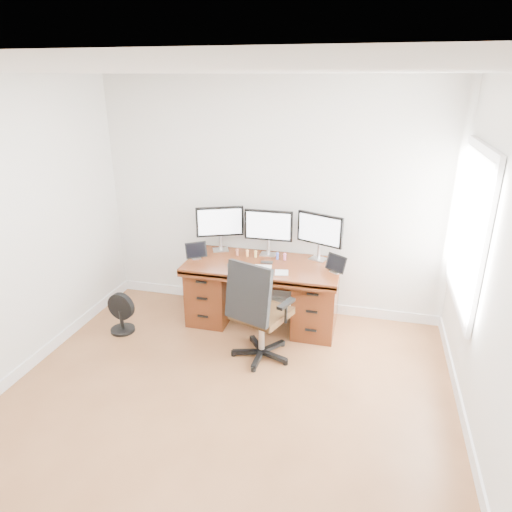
% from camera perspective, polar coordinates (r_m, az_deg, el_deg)
% --- Properties ---
extents(ground, '(4.50, 4.50, 0.00)m').
position_cam_1_polar(ground, '(3.97, -5.76, -20.93)').
color(ground, brown).
rests_on(ground, ground).
extents(back_wall, '(4.00, 0.10, 2.70)m').
position_cam_1_polar(back_wall, '(5.26, 2.04, 6.97)').
color(back_wall, white).
rests_on(back_wall, ground).
extents(right_wall, '(0.10, 4.50, 2.70)m').
position_cam_1_polar(right_wall, '(3.26, 29.37, -5.32)').
color(right_wall, white).
rests_on(right_wall, ground).
extents(desk, '(1.70, 0.80, 0.75)m').
position_cam_1_polar(desk, '(5.20, 0.91, -4.32)').
color(desk, '#512310').
rests_on(desk, ground).
extents(office_chair, '(0.74, 0.74, 1.08)m').
position_cam_1_polar(office_chair, '(4.57, 0.34, -8.89)').
color(office_chair, black).
rests_on(office_chair, ground).
extents(floor_fan, '(0.32, 0.27, 0.46)m').
position_cam_1_polar(floor_fan, '(5.31, -16.53, -6.91)').
color(floor_fan, black).
rests_on(floor_fan, ground).
extents(monitor_left, '(0.52, 0.25, 0.53)m').
position_cam_1_polar(monitor_left, '(5.32, -4.55, 4.11)').
color(monitor_left, silver).
rests_on(monitor_left, desk).
extents(monitor_center, '(0.55, 0.14, 0.53)m').
position_cam_1_polar(monitor_center, '(5.16, 1.57, 3.65)').
color(monitor_center, silver).
rests_on(monitor_center, desk).
extents(monitor_right, '(0.52, 0.24, 0.53)m').
position_cam_1_polar(monitor_right, '(5.07, 7.97, 3.12)').
color(monitor_right, silver).
rests_on(monitor_right, desk).
extents(tablet_left, '(0.24, 0.19, 0.19)m').
position_cam_1_polar(tablet_left, '(5.18, -7.53, 0.57)').
color(tablet_left, silver).
rests_on(tablet_left, desk).
extents(tablet_right, '(0.24, 0.19, 0.19)m').
position_cam_1_polar(tablet_right, '(4.85, 9.94, -1.07)').
color(tablet_right, silver).
rests_on(tablet_right, desk).
extents(keyboard, '(0.27, 0.14, 0.01)m').
position_cam_1_polar(keyboard, '(4.91, 0.44, -1.39)').
color(keyboard, silver).
rests_on(keyboard, desk).
extents(trackpad, '(0.16, 0.16, 0.01)m').
position_cam_1_polar(trackpad, '(4.79, 3.22, -2.09)').
color(trackpad, '#BABCC1').
rests_on(trackpad, desk).
extents(drawing_tablet, '(0.24, 0.20, 0.01)m').
position_cam_1_polar(drawing_tablet, '(4.96, -2.42, -1.22)').
color(drawing_tablet, black).
rests_on(drawing_tablet, desk).
extents(phone, '(0.14, 0.08, 0.01)m').
position_cam_1_polar(phone, '(5.05, 1.36, -0.79)').
color(phone, black).
rests_on(phone, desk).
extents(figurine_brown, '(0.03, 0.03, 0.09)m').
position_cam_1_polar(figurine_brown, '(5.23, -2.38, 0.54)').
color(figurine_brown, brown).
rests_on(figurine_brown, desk).
extents(figurine_orange, '(0.03, 0.03, 0.09)m').
position_cam_1_polar(figurine_orange, '(5.20, -1.09, 0.42)').
color(figurine_orange, '#F6A354').
rests_on(figurine_orange, desk).
extents(figurine_yellow, '(0.03, 0.03, 0.09)m').
position_cam_1_polar(figurine_yellow, '(5.18, -0.04, 0.32)').
color(figurine_yellow, '#D3B159').
rests_on(figurine_yellow, desk).
extents(figurine_blue, '(0.03, 0.03, 0.09)m').
position_cam_1_polar(figurine_blue, '(5.13, 2.69, 0.07)').
color(figurine_blue, '#465CD8').
rests_on(figurine_blue, desk).
extents(figurine_pink, '(0.03, 0.03, 0.09)m').
position_cam_1_polar(figurine_pink, '(5.11, 3.62, -0.02)').
color(figurine_pink, pink).
rests_on(figurine_pink, desk).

